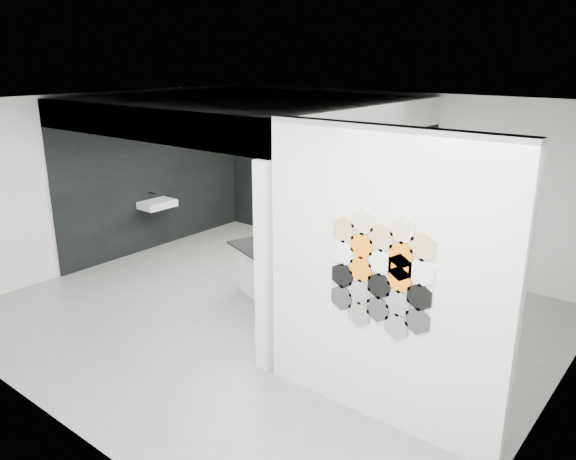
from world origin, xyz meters
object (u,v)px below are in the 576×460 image
Objects in this scene: stockpot at (268,161)px; kettle at (362,177)px; partition_panel at (381,281)px; utensil_cup at (275,164)px; kitchen_island at (275,276)px; glass_vase at (388,180)px; bottle_dark at (295,165)px; wall_basin at (157,204)px; glass_bowl at (388,181)px.

stockpot is 1.34× the size of kettle.
partition_panel is 30.68× the size of utensil_cup.
partition_panel reaches higher than kitchen_island.
utensil_cup is (-2.42, 0.00, -0.03)m from glass_vase.
kettle is 1.45m from bottle_dark.
partition_panel reaches higher than glass_vase.
kitchen_island is 7.58× the size of stockpot.
partition_panel is at bearing -9.84° from kitchen_island.
glass_bowl reaches higher than wall_basin.
stockpot is (0.80, 2.07, 0.56)m from wall_basin.
wall_basin is at bearing -115.17° from utensil_cup.
partition_panel reaches higher than wall_basin.
glass_bowl is 1.03× the size of glass_vase.
kitchen_island is at bearing 150.31° from partition_panel.
stockpot is 2.59m from glass_vase.
glass_vase is at bearing 0.00° from glass_bowl.
utensil_cup is (-2.07, 2.48, 0.97)m from kitchen_island.
utensil_cup is (0.97, 2.07, 0.52)m from wall_basin.
stockpot reaches higher than utensil_cup.
stockpot is at bearing 180.00° from glass_bowl.
glass_bowl is (0.49, 0.00, -0.01)m from kettle.
kettle is (2.90, 2.07, 0.54)m from wall_basin.
glass_bowl is (-2.08, 3.87, -0.02)m from partition_panel.
bottle_dark is at bearing 180.00° from glass_bowl.
bottle_dark reaches higher than kettle.
glass_vase reaches higher than kettle.
stockpot is at bearing 180.00° from utensil_cup.
stockpot and bottle_dark have the same top height.
partition_panel is at bearing -61.77° from glass_bowl.
glass_bowl is at bearing -1.82° from kettle.
bottle_dark is 1.88× the size of utensil_cup.
partition_panel is 5.93m from utensil_cup.
glass_vase reaches higher than kitchen_island.
utensil_cup is at bearing 180.00° from glass_bowl.
kitchen_island is at bearing -88.60° from kettle.
wall_basin is 3.89× the size of glass_vase.
stockpot is at bearing 151.91° from kitchen_island.
glass_vase is 0.90× the size of bottle_dark.
bottle_dark reaches higher than wall_basin.
partition_panel is 6.06m from stockpot.
partition_panel is 1.76× the size of kitchen_island.
partition_panel is 18.16× the size of glass_vase.
glass_vase is 1.94m from bottle_dark.
bottle_dark is at bearing 178.18° from kettle.
utensil_cup is at bearing 0.00° from stockpot.
partition_panel is 16.32× the size of bottle_dark.
stockpot reaches higher than kitchen_island.
kettle is at bearing 0.00° from utensil_cup.
kettle is (-0.14, 2.48, 0.99)m from kitchen_island.
bottle_dark is (1.45, 2.07, 0.56)m from wall_basin.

